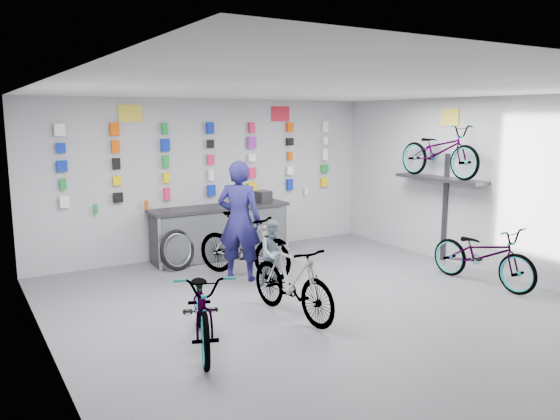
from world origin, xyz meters
TOP-DOWN VIEW (x-y plane):
  - floor at (0.00, 0.00)m, footprint 8.00×8.00m
  - ceiling at (0.00, 0.00)m, footprint 8.00×8.00m
  - wall_back at (0.00, 4.00)m, footprint 7.00×0.00m
  - wall_left at (-3.50, 0.00)m, footprint 0.00×8.00m
  - wall_right at (3.50, 0.00)m, footprint 0.00×8.00m
  - counter at (0.00, 3.54)m, footprint 2.70×0.66m
  - merch_wall at (-0.02, 3.93)m, footprint 5.57×0.08m
  - wall_bracket at (3.33, 1.20)m, footprint 0.39×1.90m
  - sign_left at (-1.50, 3.98)m, footprint 0.42×0.02m
  - sign_right at (1.60, 3.98)m, footprint 0.42×0.02m
  - sign_side at (3.48, 1.20)m, footprint 0.02×0.40m
  - bike_left at (-1.93, -0.07)m, footprint 1.24×1.98m
  - bike_center at (-0.53, 0.19)m, footprint 0.65×1.74m
  - bike_right at (2.86, -0.17)m, footprint 0.78×1.91m
  - bike_service at (-0.22, 2.18)m, footprint 1.32×1.84m
  - bike_wall at (3.25, 1.20)m, footprint 0.63×1.80m
  - clerk at (-0.34, 2.08)m, footprint 0.85×0.83m
  - customer at (0.00, 1.55)m, footprint 0.60×0.52m
  - spare_wheel at (-1.01, 3.17)m, footprint 0.76×0.41m
  - register at (0.92, 3.55)m, footprint 0.34×0.35m

SIDE VIEW (x-z plane):
  - floor at x=0.00m, z-range 0.00..0.00m
  - spare_wheel at x=-1.01m, z-range -0.01..0.72m
  - counter at x=0.00m, z-range -0.01..0.99m
  - bike_right at x=2.86m, z-range 0.00..0.98m
  - bike_left at x=-1.93m, z-range 0.00..0.98m
  - bike_center at x=-0.53m, z-range 0.00..1.02m
  - customer at x=0.00m, z-range 0.00..1.05m
  - bike_service at x=-0.22m, z-range 0.00..1.09m
  - clerk at x=-0.34m, z-range 0.00..1.98m
  - register at x=0.92m, z-range 1.00..1.22m
  - wall_bracket at x=3.33m, z-range 0.46..2.46m
  - wall_back at x=0.00m, z-range -2.00..5.00m
  - wall_left at x=-3.50m, z-range -2.50..5.50m
  - wall_right at x=3.50m, z-range -2.50..5.50m
  - merch_wall at x=-0.02m, z-range 1.02..2.58m
  - bike_wall at x=3.25m, z-range 1.58..2.53m
  - sign_side at x=3.48m, z-range 2.50..2.80m
  - sign_left at x=-1.50m, z-range 2.57..2.87m
  - sign_right at x=1.60m, z-range 2.57..2.87m
  - ceiling at x=0.00m, z-range 3.00..3.00m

